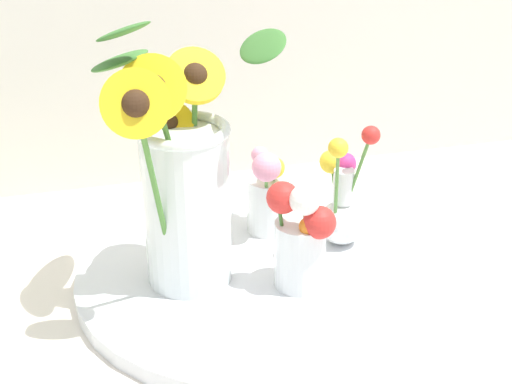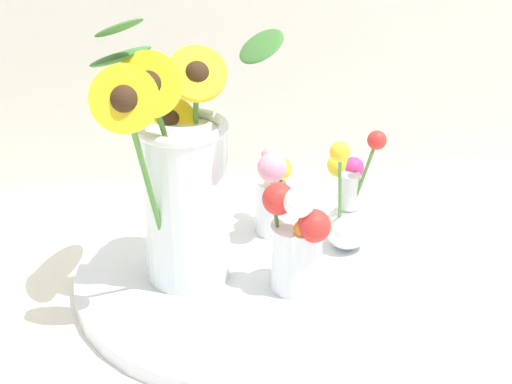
# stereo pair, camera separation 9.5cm
# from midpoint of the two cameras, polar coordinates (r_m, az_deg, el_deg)

# --- Properties ---
(ground_plane) EXTENTS (6.00, 6.00, 0.00)m
(ground_plane) POSITION_cam_midpoint_polar(r_m,az_deg,el_deg) (0.98, 4.42, -8.49)
(ground_plane) COLOR silver
(serving_tray) EXTENTS (0.50, 0.50, 0.02)m
(serving_tray) POSITION_cam_midpoint_polar(r_m,az_deg,el_deg) (1.01, 2.70, -6.56)
(serving_tray) COLOR silver
(serving_tray) RESTS_ON ground_plane
(mason_jar_sunflowers) EXTENTS (0.25, 0.21, 0.37)m
(mason_jar_sunflowers) POSITION_cam_midpoint_polar(r_m,az_deg,el_deg) (0.92, -2.98, 0.78)
(mason_jar_sunflowers) COLOR silver
(mason_jar_sunflowers) RESTS_ON serving_tray
(vase_small_center) EXTENTS (0.09, 0.08, 0.16)m
(vase_small_center) POSITION_cam_midpoint_polar(r_m,az_deg,el_deg) (0.93, 6.20, -4.01)
(vase_small_center) COLOR white
(vase_small_center) RESTS_ON serving_tray
(vase_bulb_right) EXTENTS (0.09, 0.11, 0.19)m
(vase_bulb_right) POSITION_cam_midpoint_polar(r_m,az_deg,el_deg) (1.03, 9.97, -1.24)
(vase_bulb_right) COLOR white
(vase_bulb_right) RESTS_ON serving_tray
(vase_small_back) EXTENTS (0.07, 0.10, 0.14)m
(vase_small_back) POSITION_cam_midpoint_polar(r_m,az_deg,el_deg) (1.06, 4.23, -0.39)
(vase_small_back) COLOR white
(vase_small_back) RESTS_ON serving_tray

